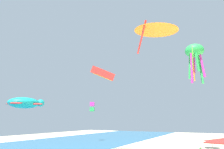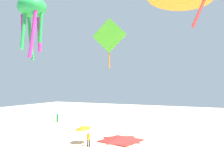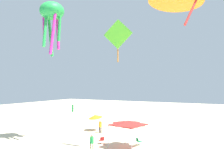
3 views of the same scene
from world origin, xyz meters
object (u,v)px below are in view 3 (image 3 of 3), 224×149
object	(u,v)px
canopy_tent	(128,123)
person_watching_sky	(100,125)
person_beachcomber	(92,141)
kite_octopus_green	(52,14)
beach_umbrella	(95,116)
folding_chair_left_of_tent	(102,140)
kite_diamond_lime	(118,36)
folding_chair_facing_ocean	(139,141)
banner_flag	(73,115)

from	to	relation	value
canopy_tent	person_watching_sky	bearing A→B (deg)	-37.73
person_beachcomber	kite_octopus_green	world-z (taller)	kite_octopus_green
beach_umbrella	person_watching_sky	distance (m)	1.96
folding_chair_left_of_tent	kite_diamond_lime	size ratio (longest dim) A/B	0.19
beach_umbrella	person_beachcomber	distance (m)	9.68
kite_diamond_lime	kite_octopus_green	world-z (taller)	kite_octopus_green
folding_chair_facing_ocean	banner_flag	bearing A→B (deg)	22.08
canopy_tent	folding_chair_left_of_tent	size ratio (longest dim) A/B	4.33
person_watching_sky	kite_octopus_green	xyz separation A→B (m)	(1.98, 7.45, 13.67)
person_beachcomber	person_watching_sky	size ratio (longest dim) A/B	0.93
beach_umbrella	banner_flag	size ratio (longest dim) A/B	0.65
folding_chair_facing_ocean	folding_chair_left_of_tent	bearing A→B (deg)	57.79
kite_octopus_green	folding_chair_left_of_tent	bearing A→B (deg)	6.07
kite_diamond_lime	kite_octopus_green	size ratio (longest dim) A/B	0.69
beach_umbrella	person_watching_sky	world-z (taller)	beach_umbrella
kite_octopus_green	person_watching_sky	bearing A→B (deg)	53.18
banner_flag	kite_octopus_green	size ratio (longest dim) A/B	0.62
person_beachcomber	banner_flag	bearing A→B (deg)	-41.67
folding_chair_facing_ocean	kite_octopus_green	xyz separation A→B (m)	(8.85, 4.18, 14.21)
beach_umbrella	banner_flag	bearing A→B (deg)	25.36
person_watching_sky	kite_octopus_green	bearing A→B (deg)	-89.14
kite_diamond_lime	person_beachcomber	bearing A→B (deg)	-3.90
person_beachcomber	kite_diamond_lime	distance (m)	10.77
folding_chair_facing_ocean	banner_flag	distance (m)	11.64
folding_chair_left_of_tent	kite_octopus_green	world-z (taller)	kite_octopus_green
beach_umbrella	folding_chair_left_of_tent	world-z (taller)	beach_umbrella
kite_diamond_lime	beach_umbrella	bearing A→B (deg)	-57.16
folding_chair_facing_ocean	banner_flag	world-z (taller)	banner_flag
folding_chair_left_of_tent	person_watching_sky	world-z (taller)	person_watching_sky
folding_chair_facing_ocean	canopy_tent	bearing A→B (deg)	109.11
canopy_tent	beach_umbrella	bearing A→B (deg)	-37.01
beach_umbrella	folding_chair_left_of_tent	size ratio (longest dim) A/B	3.05
folding_chair_left_of_tent	person_beachcomber	distance (m)	2.69
canopy_tent	folding_chair_left_of_tent	bearing A→B (deg)	-2.66
person_watching_sky	kite_diamond_lime	size ratio (longest dim) A/B	0.41
beach_umbrella	person_beachcomber	world-z (taller)	beach_umbrella
beach_umbrella	kite_octopus_green	world-z (taller)	kite_octopus_green
beach_umbrella	person_watching_sky	bearing A→B (deg)	146.48
beach_umbrella	folding_chair_left_of_tent	bearing A→B (deg)	128.07
folding_chair_facing_ocean	folding_chair_left_of_tent	xyz separation A→B (m)	(3.80, 1.50, 0.00)
canopy_tent	banner_flag	xyz separation A→B (m)	(10.64, -4.47, -0.31)
folding_chair_left_of_tent	kite_octopus_green	distance (m)	15.32
folding_chair_facing_ocean	person_watching_sky	world-z (taller)	person_watching_sky
folding_chair_facing_ocean	person_beachcomber	size ratio (longest dim) A/B	0.50
beach_umbrella	banner_flag	world-z (taller)	banner_flag
canopy_tent	kite_octopus_green	size ratio (longest dim) A/B	0.58
canopy_tent	beach_umbrella	xyz separation A→B (m)	(7.75, -5.84, -0.55)
kite_diamond_lime	person_watching_sky	bearing A→B (deg)	-59.38
banner_flag	person_beachcomber	world-z (taller)	banner_flag
folding_chair_left_of_tent	person_beachcomber	bearing A→B (deg)	44.95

